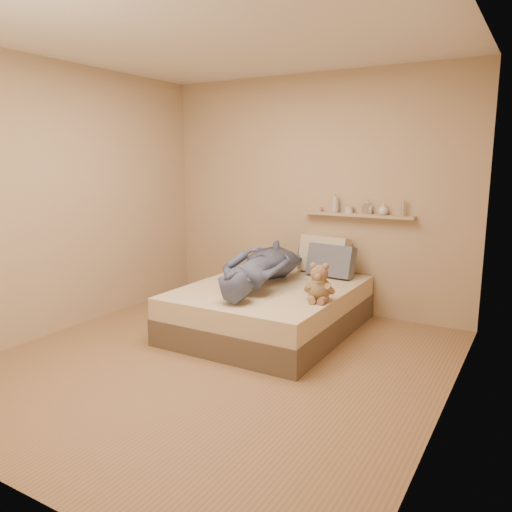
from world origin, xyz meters
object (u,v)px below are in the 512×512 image
Objects in this scene: dark_plush at (265,260)px; wall_shelf at (357,215)px; game_console at (241,281)px; person at (262,265)px; pillow_grey at (331,261)px; bed at (270,308)px; pillow_cream at (324,255)px; teddy_bear at (319,285)px.

dark_plush is 0.21× the size of wall_shelf.
game_console is 0.51m from person.
dark_plush is at bearing -176.17° from pillow_grey.
dark_plush is at bearing -71.55° from person.
bed is 10.39× the size of game_console.
pillow_cream is at bearing 16.74° from dark_plush.
dark_plush reaches higher than game_console.
person is 1.20m from wall_shelf.
pillow_grey is 0.82m from person.
wall_shelf is (0.33, 0.08, 0.45)m from pillow_cream.
teddy_bear is 0.63× the size of pillow_cream.
teddy_bear is 1.15m from pillow_cream.
dark_plush is (-0.42, 0.64, 0.33)m from bed.
person reaches higher than bed.
game_console is at bearing -71.01° from dark_plush.
pillow_grey is at bearing 3.83° from dark_plush.
game_console is 0.15× the size of wall_shelf.
pillow_cream is (0.64, 0.19, 0.09)m from dark_plush.
teddy_bear reaches higher than game_console.
person is (-0.06, 0.51, 0.05)m from game_console.
teddy_bear is 1.36m from dark_plush.
pillow_cream reaches higher than dark_plush.
pillow_grey reaches higher than game_console.
pillow_cream is at bearing 79.48° from game_console.
wall_shelf is (0.20, 0.22, 0.48)m from pillow_grey.
wall_shelf is (0.58, 1.41, 0.50)m from game_console.
bed is 1.38m from wall_shelf.
game_console is 1.35m from pillow_cream.
wall_shelf is at bearing 93.45° from teddy_bear.
pillow_cream is 0.57m from wall_shelf.
pillow_cream is at bearing 110.63° from teddy_bear.
wall_shelf is at bearing 67.58° from game_console.
game_console is at bearing -107.96° from pillow_grey.
bed is at bearing -104.57° from pillow_cream.
teddy_bear reaches higher than bed.
wall_shelf is (0.97, 0.27, 0.54)m from dark_plush.
pillow_cream is 1.10× the size of pillow_grey.
wall_shelf reaches higher than pillow_grey.
pillow_cream is at bearing 134.75° from pillow_grey.
pillow_cream is 0.88m from person.
pillow_cream reaches higher than person.
person reaches higher than pillow_grey.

